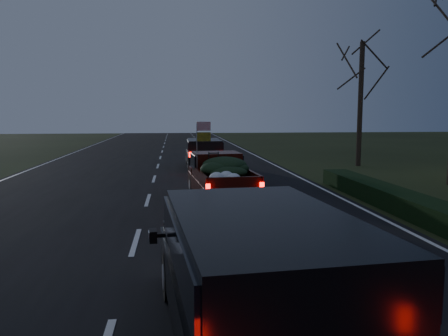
{
  "coord_description": "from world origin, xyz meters",
  "views": [
    {
      "loc": [
        0.91,
        -9.99,
        2.95
      ],
      "look_at": [
        2.45,
        3.32,
        1.3
      ],
      "focal_mm": 35.0,
      "sensor_mm": 36.0,
      "label": 1
    }
  ],
  "objects": [
    {
      "name": "ground",
      "position": [
        0.0,
        0.0,
        0.0
      ],
      "size": [
        120.0,
        120.0,
        0.0
      ],
      "primitive_type": "plane",
      "color": "black",
      "rests_on": "ground"
    },
    {
      "name": "road_asphalt",
      "position": [
        0.0,
        0.0,
        0.01
      ],
      "size": [
        14.0,
        120.0,
        0.02
      ],
      "primitive_type": "cube",
      "color": "black",
      "rests_on": "ground"
    },
    {
      "name": "hedge_row",
      "position": [
        7.8,
        3.0,
        0.3
      ],
      "size": [
        1.0,
        10.0,
        0.6
      ],
      "primitive_type": "cube",
      "color": "black",
      "rests_on": "ground"
    },
    {
      "name": "bare_tree_far",
      "position": [
        11.5,
        14.0,
        5.23
      ],
      "size": [
        3.6,
        3.6,
        7.0
      ],
      "color": "black",
      "rests_on": "ground"
    },
    {
      "name": "pickup_truck",
      "position": [
        2.49,
        4.74,
        0.9
      ],
      "size": [
        2.1,
        4.73,
        2.42
      ],
      "rotation": [
        0.0,
        0.0,
        0.07
      ],
      "color": "#370C07",
      "rests_on": "ground"
    },
    {
      "name": "lead_suv",
      "position": [
        2.57,
        14.05,
        0.97
      ],
      "size": [
        1.87,
        4.47,
        1.28
      ],
      "rotation": [
        0.0,
        0.0,
        -0.0
      ],
      "color": "black",
      "rests_on": "ground"
    },
    {
      "name": "rear_suv",
      "position": [
        1.92,
        -4.96,
        1.1
      ],
      "size": [
        2.63,
        5.21,
        1.45
      ],
      "rotation": [
        0.0,
        0.0,
        0.08
      ],
      "color": "black",
      "rests_on": "ground"
    }
  ]
}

